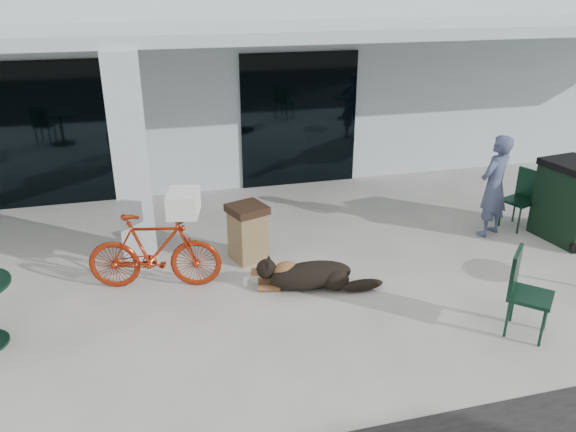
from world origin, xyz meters
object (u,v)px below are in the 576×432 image
object	(u,v)px
cafe_chair_far_b	(519,200)
trash_receptacle	(248,233)
person	(494,186)
wheeled_bin	(573,202)
bicycle	(154,251)
cafe_chair_far_a	(531,295)
dog	(311,274)

from	to	relation	value
cafe_chair_far_b	trash_receptacle	distance (m)	4.72
person	trash_receptacle	size ratio (longest dim) A/B	1.94
cafe_chair_far_b	wheeled_bin	xyz separation A→B (m)	(0.55, -0.60, 0.14)
cafe_chair_far_b	trash_receptacle	world-z (taller)	cafe_chair_far_b
bicycle	person	world-z (taller)	person
cafe_chair_far_a	trash_receptacle	xyz separation A→B (m)	(-2.89, 2.80, -0.09)
cafe_chair_far_a	wheeled_bin	distance (m)	3.25
cafe_chair_far_a	cafe_chair_far_b	bearing A→B (deg)	11.30
dog	cafe_chair_far_b	xyz separation A→B (m)	(4.04, 1.10, 0.28)
dog	cafe_chair_far_a	world-z (taller)	cafe_chair_far_a
cafe_chair_far_a	cafe_chair_far_b	world-z (taller)	cafe_chair_far_a
dog	trash_receptacle	size ratio (longest dim) A/B	1.53
cafe_chair_far_b	trash_receptacle	xyz separation A→B (m)	(-4.72, 0.00, -0.07)
dog	bicycle	bearing A→B (deg)	177.92
bicycle	person	xyz separation A→B (m)	(5.50, 0.39, 0.31)
trash_receptacle	bicycle	bearing A→B (deg)	-159.95
person	wheeled_bin	size ratio (longest dim) A/B	1.31
dog	person	world-z (taller)	person
cafe_chair_far_b	trash_receptacle	size ratio (longest dim) A/B	1.15
trash_receptacle	wheeled_bin	world-z (taller)	wheeled_bin
wheeled_bin	trash_receptacle	bearing A→B (deg)	165.36
cafe_chair_far_a	cafe_chair_far_b	size ratio (longest dim) A/B	1.05
dog	wheeled_bin	size ratio (longest dim) A/B	1.03
cafe_chair_far_b	wheeled_bin	bearing A→B (deg)	24.69
cafe_chair_far_b	person	distance (m)	0.72
dog	trash_receptacle	distance (m)	1.31
dog	wheeled_bin	bearing A→B (deg)	19.95
bicycle	cafe_chair_far_a	xyz separation A→B (m)	(4.29, -2.29, -0.02)
bicycle	person	bearing A→B (deg)	-73.63
cafe_chair_far_a	person	bearing A→B (deg)	20.14
cafe_chair_far_a	person	size ratio (longest dim) A/B	0.62
bicycle	trash_receptacle	world-z (taller)	bicycle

